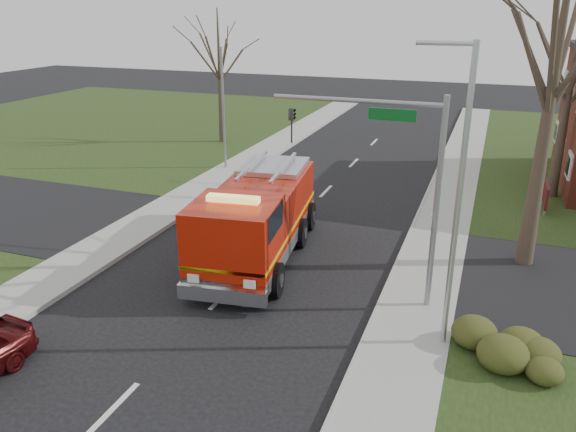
% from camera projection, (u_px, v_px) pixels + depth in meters
% --- Properties ---
extents(ground, '(120.00, 120.00, 0.00)m').
position_uv_depth(ground, '(224.00, 296.00, 18.84)').
color(ground, black).
rests_on(ground, ground).
extents(sidewalk_right, '(2.40, 80.00, 0.15)m').
position_uv_depth(sidewalk_right, '(410.00, 328.00, 16.81)').
color(sidewalk_right, gray).
rests_on(sidewalk_right, ground).
extents(sidewalk_left, '(2.40, 80.00, 0.15)m').
position_uv_depth(sidewalk_left, '(73.00, 266.00, 20.82)').
color(sidewalk_left, gray).
rests_on(sidewalk_left, ground).
extents(health_center_sign, '(0.12, 2.00, 1.40)m').
position_uv_depth(health_center_sign, '(546.00, 195.00, 26.11)').
color(health_center_sign, '#471011').
rests_on(health_center_sign, ground).
extents(hedge_corner, '(2.80, 2.00, 0.90)m').
position_uv_depth(hedge_corner, '(512.00, 350.00, 14.85)').
color(hedge_corner, '#2C3714').
rests_on(hedge_corner, lawn_right).
extents(bare_tree_near, '(6.00, 6.00, 12.00)m').
position_uv_depth(bare_tree_near, '(556.00, 61.00, 18.42)').
color(bare_tree_near, '#372C20').
rests_on(bare_tree_near, ground).
extents(bare_tree_far, '(5.25, 5.25, 10.50)m').
position_uv_depth(bare_tree_far, '(574.00, 66.00, 26.17)').
color(bare_tree_far, '#372C20').
rests_on(bare_tree_far, ground).
extents(bare_tree_left, '(4.50, 4.50, 9.00)m').
position_uv_depth(bare_tree_left, '(219.00, 62.00, 37.68)').
color(bare_tree_left, '#372C20').
rests_on(bare_tree_left, ground).
extents(traffic_signal_mast, '(5.29, 0.18, 6.80)m').
position_uv_depth(traffic_signal_mast, '(396.00, 163.00, 16.82)').
color(traffic_signal_mast, gray).
rests_on(traffic_signal_mast, ground).
extents(streetlight_pole, '(1.48, 0.16, 8.40)m').
position_uv_depth(streetlight_pole, '(457.00, 195.00, 14.49)').
color(streetlight_pole, '#B7BABF').
rests_on(streetlight_pole, ground).
extents(utility_pole_far, '(0.14, 0.14, 7.00)m').
position_uv_depth(utility_pole_far, '(223.00, 110.00, 32.10)').
color(utility_pole_far, gray).
rests_on(utility_pole_far, ground).
extents(fire_engine, '(4.15, 8.75, 3.40)m').
position_uv_depth(fire_engine, '(256.00, 221.00, 21.10)').
color(fire_engine, '#B51908').
rests_on(fire_engine, ground).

